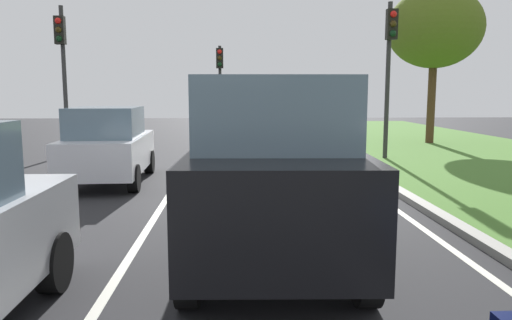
{
  "coord_description": "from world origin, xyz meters",
  "views": [
    {
      "loc": [
        0.65,
        2.81,
        2.11
      ],
      "look_at": [
        0.95,
        9.37,
        1.2
      ],
      "focal_mm": 34.26,
      "sensor_mm": 36.0,
      "label": 1
    }
  ],
  "objects_px": {
    "car_suv_ahead": "(271,168)",
    "car_hatchback_far": "(108,146)",
    "traffic_light_near_right": "(390,54)",
    "traffic_light_overhead_left": "(62,57)",
    "tree_roadside_far": "(435,28)",
    "traffic_light_far_median": "(220,74)"
  },
  "relations": [
    {
      "from": "car_suv_ahead",
      "to": "car_hatchback_far",
      "type": "distance_m",
      "value": 6.39
    },
    {
      "from": "car_suv_ahead",
      "to": "traffic_light_near_right",
      "type": "xyz_separation_m",
      "value": [
        4.31,
        8.9,
        2.11
      ]
    },
    {
      "from": "traffic_light_overhead_left",
      "to": "tree_roadside_far",
      "type": "xyz_separation_m",
      "value": [
        13.72,
        3.01,
        1.37
      ]
    },
    {
      "from": "traffic_light_near_right",
      "to": "traffic_light_overhead_left",
      "type": "height_order",
      "value": "traffic_light_overhead_left"
    },
    {
      "from": "car_suv_ahead",
      "to": "traffic_light_far_median",
      "type": "bearing_deg",
      "value": 95.78
    },
    {
      "from": "traffic_light_overhead_left",
      "to": "traffic_light_far_median",
      "type": "relative_size",
      "value": 1.17
    },
    {
      "from": "car_suv_ahead",
      "to": "traffic_light_far_median",
      "type": "height_order",
      "value": "traffic_light_far_median"
    },
    {
      "from": "car_suv_ahead",
      "to": "traffic_light_near_right",
      "type": "bearing_deg",
      "value": 66.21
    },
    {
      "from": "traffic_light_far_median",
      "to": "tree_roadside_far",
      "type": "bearing_deg",
      "value": -19.48
    },
    {
      "from": "car_hatchback_far",
      "to": "traffic_light_near_right",
      "type": "bearing_deg",
      "value": 22.17
    },
    {
      "from": "traffic_light_overhead_left",
      "to": "car_suv_ahead",
      "type": "bearing_deg",
      "value": -59.98
    },
    {
      "from": "traffic_light_far_median",
      "to": "tree_roadside_far",
      "type": "height_order",
      "value": "tree_roadside_far"
    },
    {
      "from": "car_suv_ahead",
      "to": "tree_roadside_far",
      "type": "relative_size",
      "value": 0.73
    },
    {
      "from": "traffic_light_near_right",
      "to": "traffic_light_overhead_left",
      "type": "bearing_deg",
      "value": 170.83
    },
    {
      "from": "traffic_light_near_right",
      "to": "traffic_light_far_median",
      "type": "height_order",
      "value": "traffic_light_near_right"
    },
    {
      "from": "car_hatchback_far",
      "to": "tree_roadside_far",
      "type": "height_order",
      "value": "tree_roadside_far"
    },
    {
      "from": "car_hatchback_far",
      "to": "traffic_light_far_median",
      "type": "height_order",
      "value": "traffic_light_far_median"
    },
    {
      "from": "traffic_light_near_right",
      "to": "car_suv_ahead",
      "type": "bearing_deg",
      "value": -115.84
    },
    {
      "from": "traffic_light_overhead_left",
      "to": "traffic_light_near_right",
      "type": "bearing_deg",
      "value": -9.17
    },
    {
      "from": "traffic_light_overhead_left",
      "to": "tree_roadside_far",
      "type": "bearing_deg",
      "value": 12.39
    },
    {
      "from": "car_suv_ahead",
      "to": "traffic_light_far_median",
      "type": "xyz_separation_m",
      "value": [
        -1.09,
        16.67,
        1.77
      ]
    },
    {
      "from": "traffic_light_near_right",
      "to": "tree_roadside_far",
      "type": "height_order",
      "value": "tree_roadside_far"
    }
  ]
}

